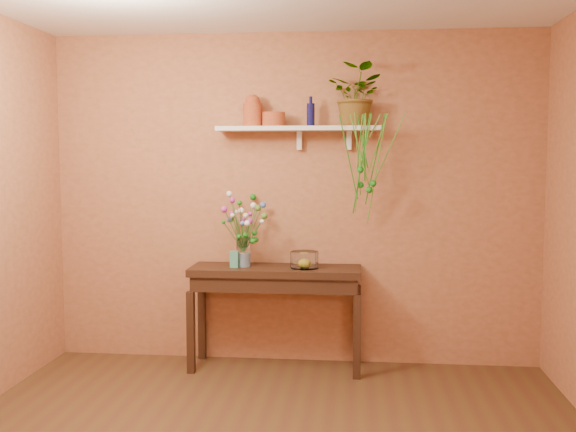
{
  "coord_description": "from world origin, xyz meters",
  "views": [
    {
      "loc": [
        0.51,
        -3.37,
        1.69
      ],
      "look_at": [
        0.0,
        1.55,
        1.25
      ],
      "focal_mm": 41.01,
      "sensor_mm": 36.0,
      "label": 1
    }
  ],
  "objects_px": {
    "blue_bottle": "(311,114)",
    "glass_bowl": "(304,260)",
    "sideboard": "(276,282)",
    "spider_plant": "(358,95)",
    "glass_vase": "(244,254)",
    "bouquet": "(245,217)",
    "terracotta_jug": "(253,111)"
  },
  "relations": [
    {
      "from": "terracotta_jug",
      "to": "spider_plant",
      "type": "bearing_deg",
      "value": 0.91
    },
    {
      "from": "sideboard",
      "to": "spider_plant",
      "type": "bearing_deg",
      "value": 10.85
    },
    {
      "from": "terracotta_jug",
      "to": "spider_plant",
      "type": "relative_size",
      "value": 0.53
    },
    {
      "from": "glass_vase",
      "to": "bouquet",
      "type": "bearing_deg",
      "value": -13.56
    },
    {
      "from": "sideboard",
      "to": "glass_vase",
      "type": "height_order",
      "value": "glass_vase"
    },
    {
      "from": "bouquet",
      "to": "terracotta_jug",
      "type": "bearing_deg",
      "value": 67.95
    },
    {
      "from": "sideboard",
      "to": "spider_plant",
      "type": "relative_size",
      "value": 2.82
    },
    {
      "from": "blue_bottle",
      "to": "sideboard",
      "type": "bearing_deg",
      "value": -159.05
    },
    {
      "from": "spider_plant",
      "to": "sideboard",
      "type": "bearing_deg",
      "value": -169.15
    },
    {
      "from": "blue_bottle",
      "to": "bouquet",
      "type": "xyz_separation_m",
      "value": [
        -0.51,
        -0.11,
        -0.81
      ]
    },
    {
      "from": "spider_plant",
      "to": "bouquet",
      "type": "xyz_separation_m",
      "value": [
        -0.88,
        -0.12,
        -0.96
      ]
    },
    {
      "from": "terracotta_jug",
      "to": "glass_vase",
      "type": "distance_m",
      "value": 1.14
    },
    {
      "from": "sideboard",
      "to": "glass_bowl",
      "type": "xyz_separation_m",
      "value": [
        0.23,
        -0.02,
        0.18
      ]
    },
    {
      "from": "terracotta_jug",
      "to": "bouquet",
      "type": "height_order",
      "value": "terracotta_jug"
    },
    {
      "from": "sideboard",
      "to": "blue_bottle",
      "type": "relative_size",
      "value": 5.82
    },
    {
      "from": "terracotta_jug",
      "to": "blue_bottle",
      "type": "bearing_deg",
      "value": -0.76
    },
    {
      "from": "terracotta_jug",
      "to": "bouquet",
      "type": "distance_m",
      "value": 0.85
    },
    {
      "from": "sideboard",
      "to": "spider_plant",
      "type": "height_order",
      "value": "spider_plant"
    },
    {
      "from": "sideboard",
      "to": "bouquet",
      "type": "xyz_separation_m",
      "value": [
        -0.24,
        -0.0,
        0.52
      ]
    },
    {
      "from": "blue_bottle",
      "to": "glass_bowl",
      "type": "distance_m",
      "value": 1.16
    },
    {
      "from": "sideboard",
      "to": "blue_bottle",
      "type": "height_order",
      "value": "blue_bottle"
    },
    {
      "from": "sideboard",
      "to": "glass_bowl",
      "type": "distance_m",
      "value": 0.29
    },
    {
      "from": "sideboard",
      "to": "bouquet",
      "type": "relative_size",
      "value": 2.8
    },
    {
      "from": "terracotta_jug",
      "to": "glass_bowl",
      "type": "height_order",
      "value": "terracotta_jug"
    },
    {
      "from": "spider_plant",
      "to": "glass_vase",
      "type": "relative_size",
      "value": 2.02
    },
    {
      "from": "terracotta_jug",
      "to": "blue_bottle",
      "type": "distance_m",
      "value": 0.47
    },
    {
      "from": "glass_vase",
      "to": "bouquet",
      "type": "relative_size",
      "value": 0.49
    },
    {
      "from": "blue_bottle",
      "to": "glass_bowl",
      "type": "height_order",
      "value": "blue_bottle"
    },
    {
      "from": "terracotta_jug",
      "to": "bouquet",
      "type": "relative_size",
      "value": 0.53
    },
    {
      "from": "sideboard",
      "to": "glass_bowl",
      "type": "relative_size",
      "value": 6.16
    },
    {
      "from": "spider_plant",
      "to": "blue_bottle",
      "type": "bearing_deg",
      "value": -177.0
    },
    {
      "from": "glass_vase",
      "to": "glass_bowl",
      "type": "distance_m",
      "value": 0.49
    }
  ]
}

